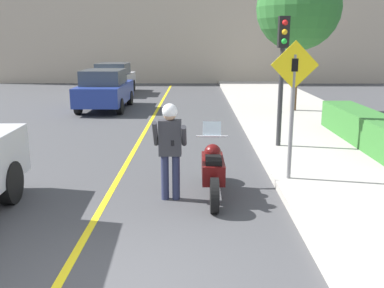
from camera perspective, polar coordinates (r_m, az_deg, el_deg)
sidewalk_curb at (r=9.52m, az=23.87°, el=-4.36°), size 4.40×44.00×0.16m
road_center_line at (r=10.80m, az=-8.21°, el=-1.69°), size 0.12×36.00×0.01m
building_backdrop at (r=30.37m, az=-1.51°, el=16.82°), size 28.00×1.20×9.17m
motorcycle at (r=7.93m, az=2.78°, el=-3.44°), size 0.62×2.24×1.29m
person_biker at (r=7.58m, az=-2.94°, el=0.34°), size 0.59×0.48×1.76m
crossing_sign at (r=8.42m, az=13.30°, el=6.04°), size 0.91×0.08×2.68m
traffic_light at (r=11.12m, az=11.97°, el=11.32°), size 0.26×0.30×3.26m
hedge_row at (r=12.38m, az=22.17°, el=1.98°), size 0.90×5.07×0.79m
street_tree at (r=17.36m, az=14.02°, el=17.20°), size 3.19×3.19×5.50m
parked_car_blue at (r=18.51m, az=-11.53°, el=7.16°), size 1.88×4.20×1.68m
parked_car_silver at (r=24.19m, az=-10.37°, el=8.63°), size 1.88×4.20×1.68m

